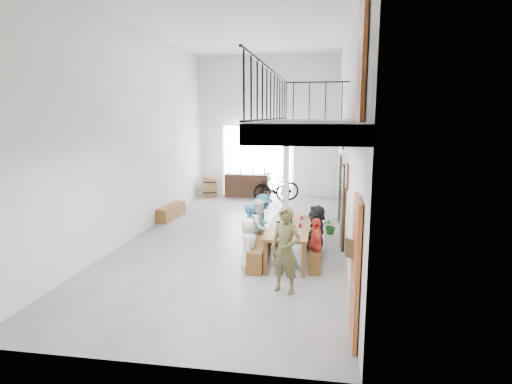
% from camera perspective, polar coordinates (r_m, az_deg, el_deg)
% --- Properties ---
extents(floor, '(12.00, 12.00, 0.00)m').
position_cam_1_polar(floor, '(11.52, -2.38, -6.01)').
color(floor, '#606062').
rests_on(floor, ground).
extents(room_walls, '(12.00, 12.00, 12.00)m').
position_cam_1_polar(room_walls, '(11.06, -2.52, 11.95)').
color(room_walls, white).
rests_on(room_walls, ground).
extents(gateway_portal, '(2.80, 0.08, 2.80)m').
position_cam_1_polar(gateway_portal, '(17.08, 0.25, 4.12)').
color(gateway_portal, white).
rests_on(gateway_portal, ground).
extents(right_wall_decor, '(0.07, 8.28, 5.07)m').
position_cam_1_polar(right_wall_decor, '(9.10, 12.01, 0.65)').
color(right_wall_decor, '#AA4B21').
rests_on(right_wall_decor, ground).
extents(balcony, '(1.52, 5.62, 4.00)m').
position_cam_1_polar(balcony, '(7.72, 7.38, 8.22)').
color(balcony, silver).
rests_on(balcony, ground).
extents(tasting_table, '(0.92, 2.23, 0.79)m').
position_cam_1_polar(tasting_table, '(9.55, 4.42, -5.07)').
color(tasting_table, brown).
rests_on(tasting_table, ground).
extents(bench_inner, '(0.36, 2.06, 0.47)m').
position_cam_1_polar(bench_inner, '(9.72, 0.60, -7.65)').
color(bench_inner, brown).
rests_on(bench_inner, ground).
extents(bench_wall, '(0.30, 1.94, 0.44)m').
position_cam_1_polar(bench_wall, '(9.75, 7.83, -7.77)').
color(bench_wall, brown).
rests_on(bench_wall, ground).
extents(tableware, '(0.59, 1.29, 0.35)m').
position_cam_1_polar(tableware, '(9.63, 4.56, -3.55)').
color(tableware, black).
rests_on(tableware, tasting_table).
extents(side_bench, '(0.44, 1.54, 0.43)m').
position_cam_1_polar(side_bench, '(13.74, -11.23, -2.60)').
color(side_bench, brown).
rests_on(side_bench, ground).
extents(oak_barrel, '(0.56, 0.56, 0.82)m').
position_cam_1_polar(oak_barrel, '(17.07, -6.19, 0.72)').
color(oak_barrel, '#9C7D47').
rests_on(oak_barrel, ground).
extents(serving_counter, '(1.73, 0.52, 0.91)m').
position_cam_1_polar(serving_counter, '(16.99, -1.22, 0.87)').
color(serving_counter, '#341F11').
rests_on(serving_counter, ground).
extents(counter_bottles, '(1.48, 0.13, 0.28)m').
position_cam_1_polar(counter_bottles, '(16.89, -1.23, 2.86)').
color(counter_bottles, black).
rests_on(counter_bottles, serving_counter).
extents(guest_left_a, '(0.40, 0.57, 1.12)m').
position_cam_1_polar(guest_left_a, '(9.01, -0.99, -6.96)').
color(guest_left_a, white).
rests_on(guest_left_a, ground).
extents(guest_left_b, '(0.33, 0.49, 1.33)m').
position_cam_1_polar(guest_left_b, '(9.44, -0.61, -5.50)').
color(guest_left_b, '#235D75').
rests_on(guest_left_b, ground).
extents(guest_left_c, '(0.70, 0.77, 1.30)m').
position_cam_1_polar(guest_left_c, '(10.04, 0.53, -4.60)').
color(guest_left_c, white).
rests_on(guest_left_c, ground).
extents(guest_left_d, '(0.71, 0.96, 1.33)m').
position_cam_1_polar(guest_left_d, '(10.49, 0.90, -3.86)').
color(guest_left_d, '#235D75').
rests_on(guest_left_d, ground).
extents(guest_right_a, '(0.40, 0.71, 1.14)m').
position_cam_1_polar(guest_right_a, '(9.02, 7.97, -6.96)').
color(guest_right_a, red).
rests_on(guest_right_a, ground).
extents(guest_right_b, '(0.46, 1.22, 1.29)m').
position_cam_1_polar(guest_right_b, '(9.55, 8.05, -5.52)').
color(guest_right_b, black).
rests_on(guest_right_b, ground).
extents(guest_right_c, '(0.49, 0.62, 1.13)m').
position_cam_1_polar(guest_right_c, '(10.23, 8.38, -4.94)').
color(guest_right_c, white).
rests_on(guest_right_c, ground).
extents(host_standing, '(0.68, 0.55, 1.60)m').
position_cam_1_polar(host_standing, '(7.86, 3.95, -7.73)').
color(host_standing, '#4E4E2C').
rests_on(host_standing, ground).
extents(potted_plant, '(0.54, 0.51, 0.47)m').
position_cam_1_polar(potted_plant, '(11.91, 9.96, -4.43)').
color(potted_plant, '#124515').
rests_on(potted_plant, ground).
extents(bicycle_near, '(1.88, 1.44, 0.95)m').
position_cam_1_polar(bicycle_near, '(16.45, 1.91, 0.63)').
color(bicycle_near, black).
rests_on(bicycle_near, ground).
extents(bicycle_far, '(1.87, 1.32, 1.11)m').
position_cam_1_polar(bicycle_far, '(16.08, 2.73, 0.68)').
color(bicycle_far, black).
rests_on(bicycle_far, ground).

